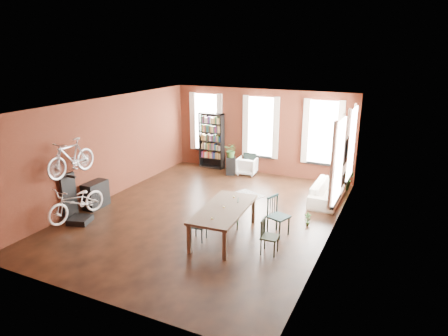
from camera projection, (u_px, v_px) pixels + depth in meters
The scene contains 19 objects.
room at pixel (223, 139), 11.38m from camera, with size 9.00×9.04×3.22m.
dining_table at pixel (224, 222), 10.13m from camera, with size 1.07×2.35×0.80m, color brown.
dining_chair_a at pixel (199, 225), 9.97m from camera, with size 0.36×0.36×0.79m, color #173134.
dining_chair_b at pixel (232, 214), 10.64m from camera, with size 0.37×0.37×0.81m, color black.
dining_chair_c at pixel (270, 237), 9.30m from camera, with size 0.40×0.40×0.86m, color black.
dining_chair_d at pixel (278, 216), 10.19m from camera, with size 0.48×0.48×1.04m, color #163131.
bookshelf at pixel (212, 141), 15.79m from camera, with size 1.00×0.32×2.20m, color black.
white_armchair at pixel (247, 165), 15.16m from camera, with size 0.70×0.65×0.72m, color white.
cream_sofa at pixel (328, 189), 12.50m from camera, with size 2.08×0.61×0.81m, color beige.
striped_rug at pixel (239, 198), 12.84m from camera, with size 0.94×1.51×0.01m, color black.
bike_trainer at pixel (80, 220), 11.04m from camera, with size 0.55×0.55×0.16m, color black.
bike_wall_rack at pixel (69, 196), 11.22m from camera, with size 0.16×0.60×1.30m, color black.
console_table at pixel (96, 195), 12.02m from camera, with size 0.40×0.80×0.80m, color black.
plant_stand at pixel (231, 166), 15.13m from camera, with size 0.34×0.34×0.68m, color black.
plant_by_sofa at pixel (347, 185), 13.54m from camera, with size 0.41×0.75×0.33m, color #295321.
plant_small at pixel (307, 223), 10.86m from camera, with size 0.19×0.37×0.13m, color #2B5321.
bicycle_floor at pixel (75, 187), 10.73m from camera, with size 0.62×0.94×1.78m, color silver.
bicycle_hung at pixel (70, 146), 10.69m from camera, with size 0.47×1.00×1.66m, color #A5A8AD.
plant_on_stand at pixel (231, 152), 14.94m from camera, with size 0.50×0.56×0.43m, color #2E5220.
Camera 1 is at (5.04, -9.42, 4.69)m, focal length 32.00 mm.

